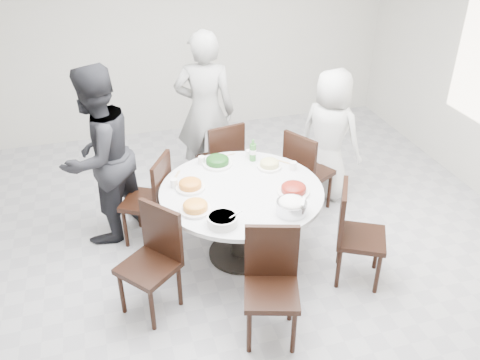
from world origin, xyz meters
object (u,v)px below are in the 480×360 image
object	(u,v)px
chair_ne	(309,170)
beverage_bottle	(253,150)
soup_bowl	(222,220)
chair_n	(220,159)
chair_se	(362,236)
diner_right	(330,135)
rice_bowl	(291,208)
chair_nw	(146,199)
dining_table	(241,223)
chair_sw	(148,265)
chair_s	(272,291)
diner_left	(99,156)
diner_middle	(205,112)

from	to	relation	value
chair_ne	beverage_bottle	xyz separation A→B (m)	(-0.67, -0.09, 0.39)
soup_bowl	chair_n	bearing A→B (deg)	76.97
chair_ne	chair_se	world-z (taller)	same
diner_right	rice_bowl	size ratio (longest dim) A/B	5.78
rice_bowl	soup_bowl	bearing A→B (deg)	179.46
rice_bowl	beverage_bottle	xyz separation A→B (m)	(-0.04, 0.98, 0.06)
chair_nw	rice_bowl	distance (m)	1.54
chair_ne	chair_nw	world-z (taller)	same
dining_table	chair_n	size ratio (longest dim) A/B	1.58
chair_nw	chair_sw	world-z (taller)	same
chair_n	chair_s	distance (m)	2.17
chair_s	chair_se	distance (m)	1.08
chair_s	diner_right	bearing A→B (deg)	71.62
diner_right	diner_left	bearing A→B (deg)	55.86
chair_sw	soup_bowl	size ratio (longest dim) A/B	3.73
chair_se	diner_middle	xyz separation A→B (m)	(-0.94, 2.03, 0.45)
rice_bowl	chair_n	bearing A→B (deg)	98.24
chair_n	chair_nw	world-z (taller)	same
chair_sw	diner_middle	bearing A→B (deg)	114.46
chair_sw	beverage_bottle	world-z (taller)	beverage_bottle
chair_s	diner_middle	xyz separation A→B (m)	(0.05, 2.47, 0.45)
chair_se	diner_middle	bearing A→B (deg)	52.84
chair_sw	diner_middle	distance (m)	2.17
chair_nw	beverage_bottle	size ratio (longest dim) A/B	4.14
dining_table	chair_sw	distance (m)	1.06
rice_bowl	beverage_bottle	distance (m)	0.98
soup_bowl	beverage_bottle	world-z (taller)	beverage_bottle
dining_table	rice_bowl	distance (m)	0.71
chair_nw	chair_sw	size ratio (longest dim) A/B	1.00
dining_table	diner_right	bearing A→B (deg)	32.81
chair_sw	diner_right	size ratio (longest dim) A/B	0.63
chair_ne	chair_n	world-z (taller)	same
chair_ne	chair_s	bearing A→B (deg)	120.02
diner_right	chair_nw	bearing A→B (deg)	62.19
chair_ne	rice_bowl	bearing A→B (deg)	120.65
dining_table	beverage_bottle	world-z (taller)	beverage_bottle
chair_s	diner_right	world-z (taller)	diner_right
chair_sw	chair_se	distance (m)	1.87
chair_nw	diner_middle	size ratio (longest dim) A/B	0.51
chair_nw	diner_right	xyz separation A→B (m)	(2.08, 0.30, 0.28)
chair_nw	chair_s	bearing A→B (deg)	55.68
chair_ne	chair_n	size ratio (longest dim) A/B	1.00
chair_se	beverage_bottle	xyz separation A→B (m)	(-0.66, 1.11, 0.39)
chair_sw	chair_s	world-z (taller)	same
diner_left	soup_bowl	world-z (taller)	diner_left
chair_s	diner_left	bearing A→B (deg)	139.84
chair_se	soup_bowl	world-z (taller)	chair_se
diner_right	beverage_bottle	xyz separation A→B (m)	(-0.99, -0.31, 0.11)
chair_se	chair_sw	bearing A→B (deg)	114.17
dining_table	chair_sw	xyz separation A→B (m)	(-0.94, -0.49, 0.10)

